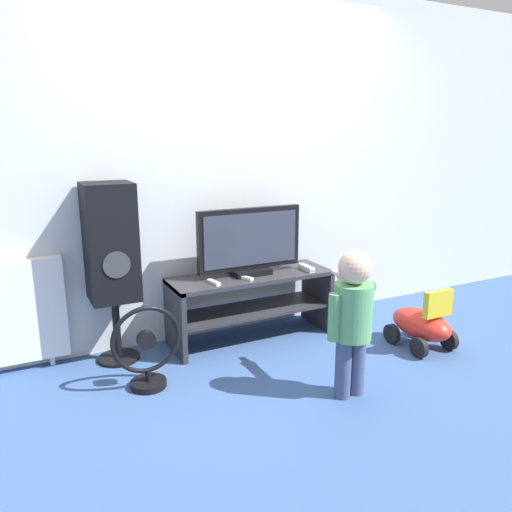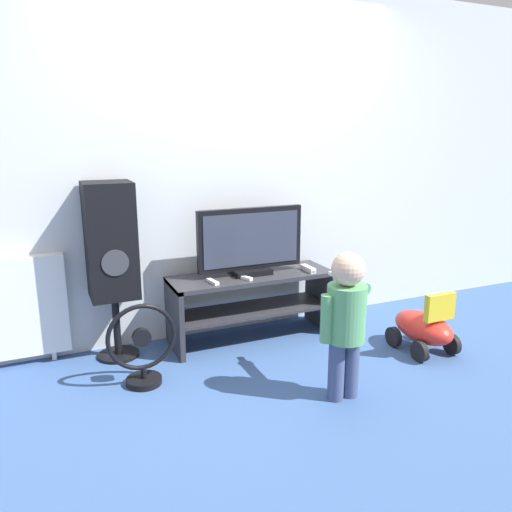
% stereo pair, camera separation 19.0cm
% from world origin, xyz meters
% --- Properties ---
extents(ground_plane, '(16.00, 16.00, 0.00)m').
position_xyz_m(ground_plane, '(0.00, 0.00, 0.00)').
color(ground_plane, '#38568C').
extents(wall_back, '(10.00, 0.06, 2.60)m').
position_xyz_m(wall_back, '(0.00, 0.49, 1.30)').
color(wall_back, silver).
rests_on(wall_back, ground_plane).
extents(tv_stand, '(1.22, 0.41, 0.50)m').
position_xyz_m(tv_stand, '(0.00, 0.21, 0.34)').
color(tv_stand, '#2D2D33').
rests_on(tv_stand, ground_plane).
extents(television, '(0.81, 0.20, 0.49)m').
position_xyz_m(television, '(0.00, 0.22, 0.75)').
color(television, black).
rests_on(television, tv_stand).
extents(game_console, '(0.04, 0.17, 0.04)m').
position_xyz_m(game_console, '(0.43, 0.12, 0.52)').
color(game_console, white).
rests_on(game_console, tv_stand).
extents(remote_primary, '(0.06, 0.13, 0.03)m').
position_xyz_m(remote_primary, '(-0.34, 0.11, 0.52)').
color(remote_primary, white).
rests_on(remote_primary, tv_stand).
extents(remote_secondary, '(0.08, 0.13, 0.03)m').
position_xyz_m(remote_secondary, '(-0.09, 0.11, 0.52)').
color(remote_secondary, white).
rests_on(remote_secondary, tv_stand).
extents(child, '(0.34, 0.49, 0.88)m').
position_xyz_m(child, '(0.15, -0.81, 0.52)').
color(child, '#3F4C72').
rests_on(child, ground_plane).
extents(speaker_tower, '(0.31, 0.31, 1.22)m').
position_xyz_m(speaker_tower, '(-0.98, 0.29, 0.80)').
color(speaker_tower, black).
rests_on(speaker_tower, ground_plane).
extents(floor_fan, '(0.43, 0.22, 0.52)m').
position_xyz_m(floor_fan, '(-0.90, -0.18, 0.24)').
color(floor_fan, black).
rests_on(floor_fan, ground_plane).
extents(ride_on_toy, '(0.33, 0.50, 0.47)m').
position_xyz_m(ride_on_toy, '(1.03, -0.50, 0.18)').
color(ride_on_toy, red).
rests_on(ride_on_toy, ground_plane).
extents(radiator, '(0.79, 0.08, 0.74)m').
position_xyz_m(radiator, '(-1.67, 0.42, 0.40)').
color(radiator, white).
rests_on(radiator, ground_plane).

